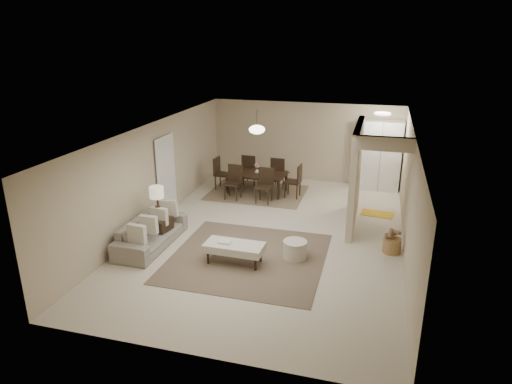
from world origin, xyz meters
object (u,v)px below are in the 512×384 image
(side_table, at_px, (159,229))
(wicker_basket, at_px, (392,245))
(dining_table, at_px, (257,183))
(pantry_cabinet, at_px, (380,156))
(round_pouf, at_px, (295,250))
(sofa, at_px, (151,233))
(ottoman_bench, at_px, (234,248))

(side_table, relative_size, wicker_basket, 1.39)
(side_table, xyz_separation_m, dining_table, (1.28, 3.78, 0.03))
(pantry_cabinet, height_order, round_pouf, pantry_cabinet)
(pantry_cabinet, relative_size, dining_table, 1.22)
(pantry_cabinet, xyz_separation_m, round_pouf, (-1.58, -5.21, -0.85))
(side_table, relative_size, dining_table, 0.31)
(side_table, distance_m, wicker_basket, 5.21)
(pantry_cabinet, xyz_separation_m, sofa, (-4.80, -5.44, -0.74))
(pantry_cabinet, height_order, wicker_basket, pantry_cabinet)
(round_pouf, relative_size, wicker_basket, 1.31)
(ottoman_bench, height_order, dining_table, dining_table)
(pantry_cabinet, distance_m, round_pouf, 5.51)
(sofa, xyz_separation_m, wicker_basket, (5.20, 1.08, -0.15))
(ottoman_bench, relative_size, side_table, 2.27)
(dining_table, bearing_deg, round_pouf, -59.59)
(sofa, relative_size, round_pouf, 4.18)
(sofa, height_order, wicker_basket, sofa)
(round_pouf, height_order, wicker_basket, round_pouf)
(sofa, bearing_deg, ottoman_bench, -98.09)
(pantry_cabinet, xyz_separation_m, ottoman_bench, (-2.75, -5.74, -0.70))
(wicker_basket, bearing_deg, dining_table, 142.22)
(pantry_cabinet, bearing_deg, wicker_basket, -84.76)
(wicker_basket, bearing_deg, round_pouf, -156.82)
(ottoman_bench, bearing_deg, pantry_cabinet, 65.81)
(wicker_basket, bearing_deg, sofa, -168.29)
(ottoman_bench, height_order, side_table, side_table)
(wicker_basket, relative_size, dining_table, 0.22)
(sofa, distance_m, wicker_basket, 5.31)
(sofa, distance_m, dining_table, 4.29)
(pantry_cabinet, bearing_deg, round_pouf, -106.85)
(wicker_basket, bearing_deg, ottoman_bench, -156.34)
(sofa, bearing_deg, side_table, -9.37)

